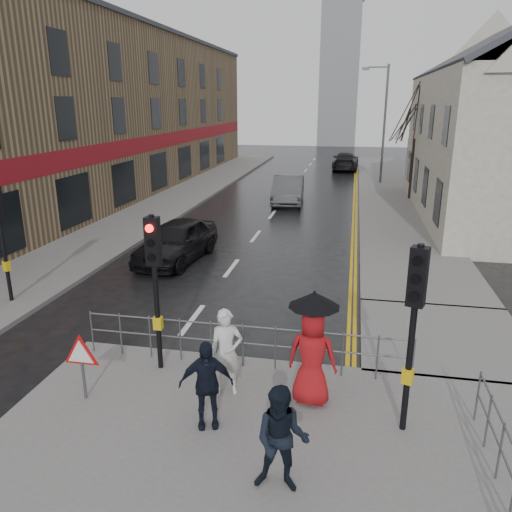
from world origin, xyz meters
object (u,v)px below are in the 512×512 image
at_px(pedestrian_a, 226,352).
at_px(car_mid, 288,190).
at_px(pedestrian_with_umbrella, 313,346).
at_px(pedestrian_d, 206,384).
at_px(car_parked, 177,241).
at_px(pedestrian_b, 282,440).

bearing_deg(pedestrian_a, car_mid, 76.40).
distance_m(pedestrian_with_umbrella, pedestrian_d, 2.09).
bearing_deg(car_parked, pedestrian_a, -57.42).
relative_size(pedestrian_with_umbrella, car_mid, 0.47).
height_order(pedestrian_a, car_mid, pedestrian_a).
xyz_separation_m(pedestrian_with_umbrella, pedestrian_d, (-1.75, -1.09, -0.36)).
bearing_deg(car_mid, pedestrian_a, -89.72).
distance_m(pedestrian_b, pedestrian_with_umbrella, 2.39).
height_order(pedestrian_b, car_mid, pedestrian_b).
bearing_deg(pedestrian_b, car_parked, 116.85).
relative_size(pedestrian_with_umbrella, car_parked, 0.50).
bearing_deg(car_parked, car_mid, 84.50).
height_order(pedestrian_with_umbrella, pedestrian_d, pedestrian_with_umbrella).
bearing_deg(car_parked, pedestrian_b, -56.16).
bearing_deg(pedestrian_a, pedestrian_with_umbrella, -18.02).
height_order(pedestrian_with_umbrella, car_mid, pedestrian_with_umbrella).
distance_m(pedestrian_b, car_parked, 12.13).
relative_size(pedestrian_a, pedestrian_b, 1.04).
xyz_separation_m(pedestrian_d, car_parked, (-3.97, 9.54, -0.20)).
xyz_separation_m(pedestrian_a, pedestrian_with_umbrella, (1.67, -0.01, 0.30)).
height_order(pedestrian_d, car_mid, pedestrian_d).
bearing_deg(car_mid, pedestrian_with_umbrella, -85.08).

